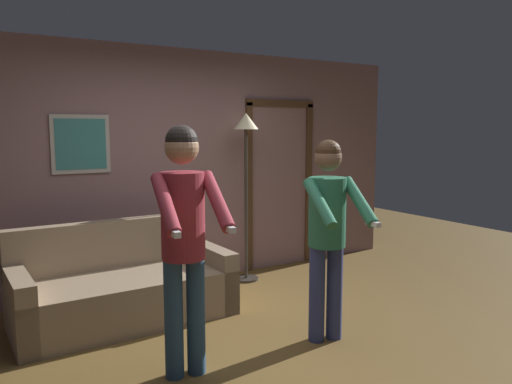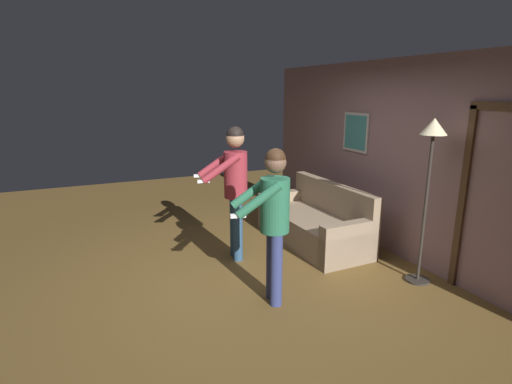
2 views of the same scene
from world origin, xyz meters
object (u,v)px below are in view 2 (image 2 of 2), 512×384
(person_standing_left, at_px, (234,180))
(person_standing_right, at_px, (273,213))
(couch, at_px, (314,224))
(torchiere_lamp, at_px, (431,154))

(person_standing_left, bearing_deg, person_standing_right, -2.15)
(person_standing_right, bearing_deg, couch, 134.22)
(couch, height_order, person_standing_right, person_standing_right)
(torchiere_lamp, distance_m, person_standing_right, 1.88)
(torchiere_lamp, bearing_deg, person_standing_left, -131.01)
(couch, height_order, person_standing_left, person_standing_left)
(couch, bearing_deg, person_standing_right, -45.78)
(couch, relative_size, person_standing_right, 1.17)
(couch, distance_m, torchiere_lamp, 2.05)
(torchiere_lamp, height_order, person_standing_right, torchiere_lamp)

